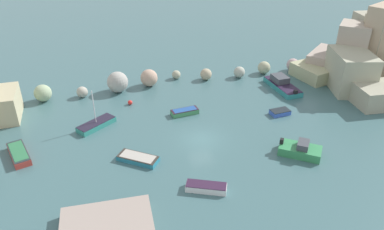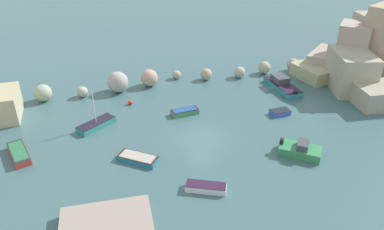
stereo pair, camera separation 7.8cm
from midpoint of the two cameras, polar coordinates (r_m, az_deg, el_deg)
The scene contains 12 objects.
cove_water at distance 40.09m, azimuth 1.50°, elevation -3.71°, with size 160.00×160.00×0.00m, color #3D6267.
cliff_headland_right at distance 58.83m, azimuth 26.60°, elevation 8.14°, with size 20.19×20.34×10.28m.
rock_breakwater at distance 51.17m, azimuth -8.64°, elevation 5.08°, with size 41.69×3.95×2.75m.
channel_buoy at distance 47.44m, azimuth -9.27°, elevation 1.88°, with size 0.57×0.57×0.57m, color red.
moored_boat_0 at distance 43.43m, azimuth -14.19°, elevation -1.35°, with size 4.53×3.80×4.47m.
moored_boat_1 at distance 37.18m, azimuth -8.12°, elevation -6.48°, with size 4.13×3.67×0.54m.
moored_boat_2 at distance 39.01m, azimuth 16.06°, elevation -5.10°, with size 4.48×4.13×1.53m.
moored_boat_3 at distance 44.66m, azimuth -1.05°, elevation 0.51°, with size 3.36×1.51×0.63m.
moored_boat_4 at distance 52.36m, azimuth 13.48°, elevation 4.49°, with size 2.68×6.48×1.57m.
moored_boat_5 at distance 41.03m, azimuth -24.63°, elevation -5.29°, with size 2.70×4.59×0.71m.
moored_boat_6 at distance 45.83m, azimuth 13.20°, elevation 0.41°, with size 2.35×1.51×0.57m.
moored_boat_7 at distance 33.39m, azimuth 2.18°, elevation -10.86°, with size 3.71×2.54×0.65m.
Camera 2 is at (-10.20, -32.02, 21.87)m, focal length 35.33 mm.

